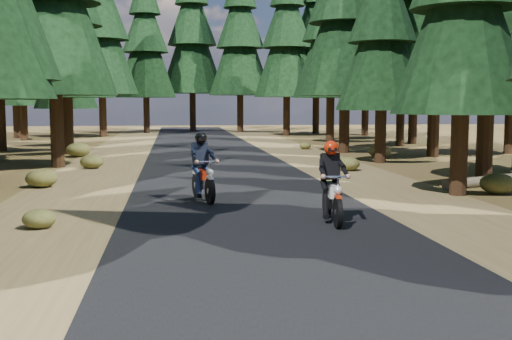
{
  "coord_description": "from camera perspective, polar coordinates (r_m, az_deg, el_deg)",
  "views": [
    {
      "loc": [
        -1.79,
        -12.32,
        2.57
      ],
      "look_at": [
        0.0,
        1.5,
        1.1
      ],
      "focal_mm": 45.0,
      "sensor_mm": 36.0,
      "label": 1
    }
  ],
  "objects": [
    {
      "name": "rider_lead",
      "position": [
        13.77,
        6.79,
        -2.29
      ],
      "size": [
        0.71,
        1.99,
        1.75
      ],
      "rotation": [
        0.0,
        0.0,
        3.08
      ],
      "color": "silver",
      "rests_on": "road"
    },
    {
      "name": "shoulder_r",
      "position": [
        18.64,
        12.76,
        -2.04
      ],
      "size": [
        3.2,
        100.0,
        0.01
      ],
      "primitive_type": "cube",
      "color": "brown",
      "rests_on": "ground"
    },
    {
      "name": "road",
      "position": [
        17.6,
        -1.46,
        -2.36
      ],
      "size": [
        6.0,
        100.0,
        0.01
      ],
      "primitive_type": "cube",
      "color": "black",
      "rests_on": "ground"
    },
    {
      "name": "log_near",
      "position": [
        21.54,
        20.79,
        -0.8
      ],
      "size": [
        4.62,
        2.46,
        0.32
      ],
      "primitive_type": "cylinder",
      "rotation": [
        0.0,
        1.57,
        0.45
      ],
      "color": "#4C4233",
      "rests_on": "ground"
    },
    {
      "name": "shoulder_l",
      "position": [
        17.73,
        -16.43,
        -2.55
      ],
      "size": [
        3.2,
        100.0,
        0.01
      ],
      "primitive_type": "cube",
      "color": "brown",
      "rests_on": "ground"
    },
    {
      "name": "understory_shrubs",
      "position": [
        20.85,
        0.79,
        -0.28
      ],
      "size": [
        15.1,
        33.06,
        0.68
      ],
      "color": "#474C1E",
      "rests_on": "ground"
    },
    {
      "name": "rider_follow",
      "position": [
        16.79,
        -4.73,
        -0.73
      ],
      "size": [
        1.03,
        2.09,
        1.79
      ],
      "rotation": [
        0.0,
        0.0,
        3.36
      ],
      "color": "#9D1F0A",
      "rests_on": "road"
    },
    {
      "name": "ground",
      "position": [
        12.71,
        0.87,
        -5.64
      ],
      "size": [
        120.0,
        120.0,
        0.0
      ],
      "primitive_type": "plane",
      "color": "#443418",
      "rests_on": "ground"
    }
  ]
}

